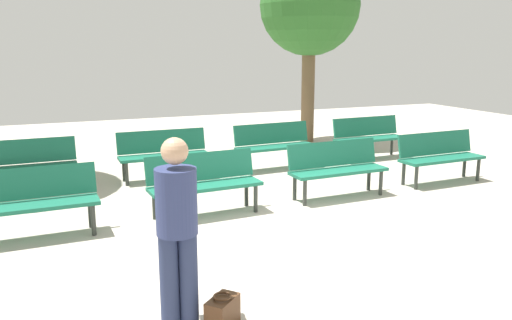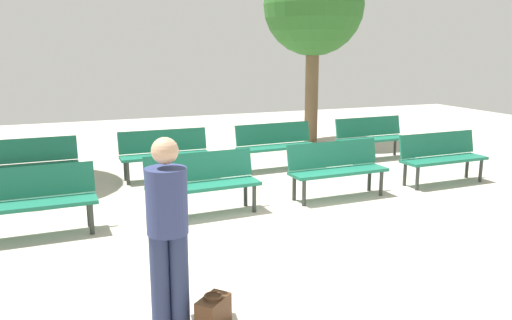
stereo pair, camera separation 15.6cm
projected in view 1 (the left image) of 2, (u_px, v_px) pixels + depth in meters
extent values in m
plane|color=#B2A899|center=(326.00, 239.00, 6.49)|extent=(24.00, 24.00, 0.00)
cube|color=#19664C|center=(31.00, 206.00, 6.39)|extent=(1.61, 0.47, 0.05)
cube|color=#19664C|center=(29.00, 183.00, 6.51)|extent=(1.60, 0.15, 0.40)
cylinder|color=#2D332D|center=(93.00, 220.00, 6.57)|extent=(0.06, 0.06, 0.40)
cylinder|color=#2D332D|center=(90.00, 213.00, 6.85)|extent=(0.06, 0.06, 0.40)
cube|color=#19664C|center=(206.00, 186.00, 7.29)|extent=(1.62, 0.52, 0.05)
cube|color=#19664C|center=(201.00, 166.00, 7.41)|extent=(1.60, 0.20, 0.40)
cylinder|color=#2D332D|center=(161.00, 212.00, 6.90)|extent=(0.06, 0.06, 0.40)
cylinder|color=#2D332D|center=(256.00, 199.00, 7.49)|extent=(0.06, 0.06, 0.40)
cylinder|color=#2D332D|center=(154.00, 205.00, 7.18)|extent=(0.06, 0.06, 0.40)
cylinder|color=#2D332D|center=(246.00, 193.00, 7.77)|extent=(0.06, 0.06, 0.40)
cube|color=#19664C|center=(339.00, 171.00, 8.17)|extent=(1.61, 0.48, 0.05)
cube|color=#19664C|center=(333.00, 154.00, 8.30)|extent=(1.60, 0.17, 0.40)
cylinder|color=#2D332D|center=(305.00, 193.00, 7.79)|extent=(0.06, 0.06, 0.40)
cylinder|color=#2D332D|center=(381.00, 183.00, 8.36)|extent=(0.06, 0.06, 0.40)
cylinder|color=#2D332D|center=(295.00, 188.00, 8.08)|extent=(0.06, 0.06, 0.40)
cylinder|color=#2D332D|center=(369.00, 178.00, 8.64)|extent=(0.06, 0.06, 0.40)
cube|color=#19664C|center=(442.00, 159.00, 9.06)|extent=(1.61, 0.48, 0.05)
cube|color=#19664C|center=(435.00, 143.00, 9.19)|extent=(1.60, 0.16, 0.40)
cylinder|color=#2D332D|center=(416.00, 178.00, 8.69)|extent=(0.06, 0.06, 0.40)
cylinder|color=#2D332D|center=(478.00, 170.00, 9.25)|extent=(0.06, 0.06, 0.40)
cylinder|color=#2D332D|center=(404.00, 173.00, 8.97)|extent=(0.06, 0.06, 0.40)
cylinder|color=#2D332D|center=(464.00, 166.00, 9.53)|extent=(0.06, 0.06, 0.40)
cube|color=#19664C|center=(25.00, 168.00, 8.35)|extent=(1.60, 0.46, 0.05)
cube|color=#19664C|center=(24.00, 151.00, 8.48)|extent=(1.60, 0.14, 0.40)
cylinder|color=#2D332D|center=(73.00, 180.00, 8.53)|extent=(0.06, 0.06, 0.40)
cylinder|color=#2D332D|center=(72.00, 176.00, 8.81)|extent=(0.06, 0.06, 0.40)
cube|color=#19664C|center=(165.00, 156.00, 9.28)|extent=(1.60, 0.45, 0.05)
cube|color=#19664C|center=(162.00, 141.00, 9.41)|extent=(1.60, 0.13, 0.40)
cylinder|color=#2D332D|center=(127.00, 174.00, 8.92)|extent=(0.06, 0.06, 0.40)
cylinder|color=#2D332D|center=(205.00, 167.00, 9.44)|extent=(0.06, 0.06, 0.40)
cylinder|color=#2D332D|center=(124.00, 170.00, 9.21)|extent=(0.06, 0.06, 0.40)
cylinder|color=#2D332D|center=(200.00, 164.00, 9.73)|extent=(0.06, 0.06, 0.40)
cube|color=#19664C|center=(276.00, 147.00, 10.12)|extent=(1.62, 0.52, 0.05)
cube|color=#19664C|center=(271.00, 133.00, 10.24)|extent=(1.60, 0.20, 0.40)
cylinder|color=#2D332D|center=(247.00, 164.00, 9.73)|extent=(0.06, 0.06, 0.40)
cylinder|color=#2D332D|center=(311.00, 157.00, 10.32)|extent=(0.06, 0.06, 0.40)
cylinder|color=#2D332D|center=(240.00, 160.00, 10.01)|extent=(0.06, 0.06, 0.40)
cylinder|color=#2D332D|center=(303.00, 154.00, 10.60)|extent=(0.06, 0.06, 0.40)
cube|color=#19664C|center=(371.00, 139.00, 11.02)|extent=(1.61, 0.48, 0.05)
cube|color=#19664C|center=(365.00, 126.00, 11.14)|extent=(1.60, 0.17, 0.40)
cylinder|color=#2D332D|center=(347.00, 154.00, 10.64)|extent=(0.06, 0.06, 0.40)
cylinder|color=#2D332D|center=(401.00, 148.00, 11.20)|extent=(0.06, 0.06, 0.40)
cylinder|color=#2D332D|center=(338.00, 151.00, 10.93)|extent=(0.06, 0.06, 0.40)
cylinder|color=#2D332D|center=(392.00, 146.00, 11.49)|extent=(0.06, 0.06, 0.40)
cylinder|color=brown|center=(308.00, 90.00, 12.87)|extent=(0.33, 0.33, 2.60)
sphere|color=#2D6628|center=(310.00, 5.00, 12.43)|extent=(2.42, 2.42, 2.42)
cylinder|color=navy|center=(189.00, 281.00, 4.36)|extent=(0.16, 0.16, 0.85)
cylinder|color=navy|center=(169.00, 283.00, 4.33)|extent=(0.16, 0.16, 0.85)
cylinder|color=navy|center=(176.00, 201.00, 4.20)|extent=(0.39, 0.39, 0.55)
sphere|color=tan|center=(175.00, 151.00, 4.11)|extent=(0.22, 0.22, 0.22)
cube|color=blue|center=(173.00, 190.00, 4.44)|extent=(0.30, 0.22, 0.36)
cube|color=#4C2D19|center=(223.00, 312.00, 4.43)|extent=(0.36, 0.35, 0.26)
torus|color=#4C2D19|center=(222.00, 296.00, 4.40)|extent=(0.16, 0.16, 0.02)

